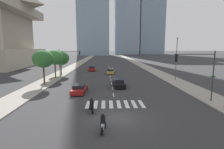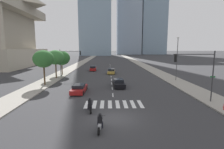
% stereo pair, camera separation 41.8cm
% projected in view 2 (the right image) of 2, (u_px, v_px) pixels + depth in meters
% --- Properties ---
extents(ground_plane, '(800.00, 800.00, 0.00)m').
position_uv_depth(ground_plane, '(115.00, 118.00, 16.25)').
color(ground_plane, '#333335').
extents(sidewalk_east, '(4.00, 260.00, 0.15)m').
position_uv_depth(sidewalk_east, '(158.00, 73.00, 46.14)').
color(sidewalk_east, gray).
rests_on(sidewalk_east, ground).
extents(sidewalk_west, '(4.00, 260.00, 0.15)m').
position_uv_depth(sidewalk_west, '(63.00, 73.00, 45.64)').
color(sidewalk_west, gray).
rests_on(sidewalk_west, ground).
extents(crosswalk_near, '(6.75, 2.93, 0.01)m').
position_uv_depth(crosswalk_near, '(114.00, 104.00, 20.40)').
color(crosswalk_near, silver).
rests_on(crosswalk_near, ground).
extents(lane_divider_center, '(0.14, 50.00, 0.01)m').
position_uv_depth(lane_divider_center, '(111.00, 72.00, 48.07)').
color(lane_divider_center, silver).
rests_on(lane_divider_center, ground).
extents(motorcycle_lead, '(0.70, 2.10, 1.49)m').
position_uv_depth(motorcycle_lead, '(100.00, 124.00, 13.76)').
color(motorcycle_lead, black).
rests_on(motorcycle_lead, ground).
extents(motorcycle_trailing, '(0.78, 2.05, 1.49)m').
position_uv_depth(motorcycle_trailing, '(90.00, 106.00, 17.98)').
color(motorcycle_trailing, black).
rests_on(motorcycle_trailing, ground).
extents(sedan_gold_0, '(2.07, 4.37, 1.25)m').
position_uv_depth(sedan_gold_0, '(111.00, 71.00, 44.58)').
color(sedan_gold_0, '#B28E38').
rests_on(sedan_gold_0, ground).
extents(sedan_red_1, '(1.95, 4.82, 1.26)m').
position_uv_depth(sedan_red_1, '(79.00, 89.00, 25.70)').
color(sedan_red_1, maroon).
rests_on(sedan_red_1, ground).
extents(sedan_black_2, '(2.05, 4.76, 1.31)m').
position_uv_depth(sedan_black_2, '(119.00, 83.00, 29.51)').
color(sedan_black_2, black).
rests_on(sedan_black_2, ground).
extents(sedan_red_3, '(2.05, 4.35, 1.37)m').
position_uv_depth(sedan_red_3, '(93.00, 69.00, 50.65)').
color(sedan_red_3, maroon).
rests_on(sedan_red_3, ground).
extents(traffic_signal_near, '(5.12, 0.28, 6.05)m').
position_uv_depth(traffic_signal_near, '(199.00, 67.00, 20.33)').
color(traffic_signal_near, '#333335').
rests_on(traffic_signal_near, sidewalk_east).
extents(traffic_signal_far, '(5.07, 0.28, 6.07)m').
position_uv_depth(traffic_signal_far, '(68.00, 58.00, 38.93)').
color(traffic_signal_far, '#333335').
rests_on(traffic_signal_far, sidewalk_west).
extents(street_lamp_east, '(0.50, 0.24, 8.45)m').
position_uv_depth(street_lamp_east, '(177.00, 56.00, 34.18)').
color(street_lamp_east, '#3F3F42').
rests_on(street_lamp_east, sidewalk_east).
extents(street_tree_nearest, '(3.52, 3.52, 6.01)m').
position_uv_depth(street_tree_nearest, '(43.00, 59.00, 29.95)').
color(street_tree_nearest, '#4C3823').
rests_on(street_tree_nearest, sidewalk_west).
extents(street_tree_second, '(3.61, 3.61, 5.96)m').
position_uv_depth(street_tree_second, '(55.00, 57.00, 36.71)').
color(street_tree_second, '#4C3823').
rests_on(street_tree_second, sidewalk_west).
extents(street_tree_third, '(4.00, 4.00, 5.72)m').
position_uv_depth(street_tree_third, '(62.00, 58.00, 41.50)').
color(street_tree_third, '#4C3823').
rests_on(street_tree_third, sidewalk_west).
extents(office_tower_center_skyline, '(24.65, 26.80, 84.18)m').
position_uv_depth(office_tower_center_skyline, '(128.00, 15.00, 183.61)').
color(office_tower_center_skyline, '#8C9EB2').
rests_on(office_tower_center_skyline, ground).
extents(office_tower_right_skyline, '(25.23, 22.58, 82.67)m').
position_uv_depth(office_tower_right_skyline, '(153.00, 19.00, 185.41)').
color(office_tower_right_skyline, '#7A93A8').
rests_on(office_tower_right_skyline, ground).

